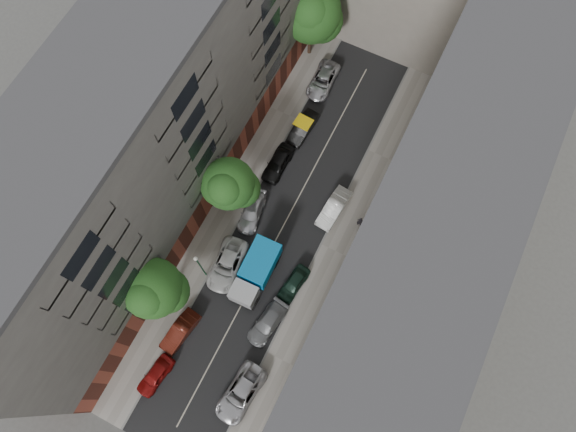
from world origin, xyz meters
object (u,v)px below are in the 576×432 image
Objects in this scene: car_left_6 at (323,80)px; car_left_2 at (227,265)px; car_left_4 at (278,163)px; tree_far at (312,15)px; tarp_truck at (256,272)px; lamp_post at (200,265)px; tree_mid at (229,186)px; car_right_2 at (294,283)px; pedestrian at (360,222)px; car_right_1 at (268,323)px; car_left_0 at (155,375)px; car_left_3 at (252,212)px; car_right_0 at (241,393)px; car_right_3 at (334,208)px; car_left_1 at (180,331)px; car_left_5 at (303,128)px; tree_near at (153,290)px.

car_left_2 is at bearing -90.84° from car_left_6.
tree_far reaches higher than car_left_4.
tarp_truck is 1.04× the size of lamp_post.
tree_mid is (-4.95, 4.96, 3.90)m from tarp_truck.
car_left_6 is at bearing -44.10° from tree_far.
tarp_truck is 0.77× the size of tree_mid.
tree_far is 26.37m from lamp_post.
tree_mid is 19.26m from tree_far.
pedestrian is at bearing 77.36° from car_right_2.
car_right_1 is (6.21, -14.20, -0.10)m from car_left_4.
car_left_0 is 0.84× the size of car_left_3.
car_right_0 is (7.20, 2.00, 0.09)m from car_left_0.
tarp_truck is 1.37× the size of car_right_1.
tarp_truck is 12.23m from car_left_0.
tree_far is (-3.11, 19.02, 5.32)m from car_left_3.
car_right_0 is (6.40, -9.20, -0.00)m from car_left_2.
car_left_0 is 0.42× the size of tree_far.
tarp_truck is at bearing -160.02° from car_right_2.
car_right_3 is 18.90m from tree_far.
car_left_0 reaches higher than car_right_2.
tree_mid is (-8.57, 14.62, 4.71)m from car_right_0.
car_left_1 is 0.72× the size of lamp_post.
car_right_2 is (3.43, 0.74, -0.90)m from tarp_truck.
tree_far is (-3.02, 13.42, 5.22)m from car_left_4.
car_right_3 is 0.50× the size of tree_far.
lamp_post is at bearing 101.84° from car_left_0.
tree_mid reaches higher than car_left_5.
car_left_6 is (-0.61, 5.98, -0.02)m from car_left_5.
car_left_4 reaches higher than car_left_1.
tree_mid is (1.12, 10.73, 0.14)m from tree_near.
car_right_0 is 6.24m from car_right_1.
tree_far reaches higher than car_left_1.
tarp_truck is 8.02m from tree_mid.
car_left_3 is 2.78× the size of pedestrian.
car_left_2 reaches higher than car_left_5.
car_left_5 is at bearing 81.17° from tree_near.
car_left_2 is (-2.79, -0.46, -0.81)m from tarp_truck.
car_left_1 is at bearing -35.35° from tree_near.
car_right_3 is (7.20, 20.60, 0.10)m from car_left_0.
car_left_1 is at bearing -139.12° from car_right_1.
tree_far is (-3.50, 24.62, 5.24)m from car_left_2.
tree_mid is at bearing -97.86° from car_left_6.
car_right_1 is 0.76× the size of lamp_post.
car_left_5 is (0.80, 27.04, 0.06)m from car_left_0.
car_right_0 is at bearing 23.80° from car_left_0.
tarp_truck is at bearing -67.95° from car_left_3.
car_right_0 is (3.61, -9.66, -0.81)m from tarp_truck.
tree_far reaches higher than tarp_truck.
tree_near reaches higher than car_left_0.
tarp_truck is 25.36m from tree_far.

